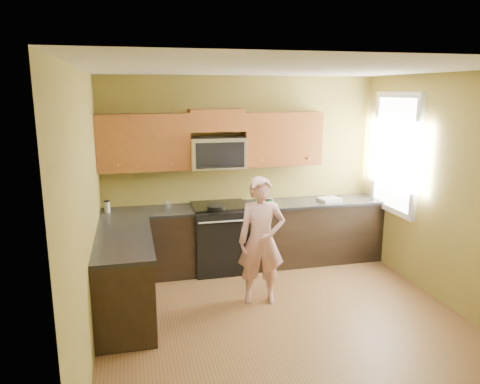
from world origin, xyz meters
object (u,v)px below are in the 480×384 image
object	(u,v)px
stove	(220,237)
woman	(261,241)
frying_pan	(216,210)
microwave	(217,168)
butter_tub	(269,205)
travel_mug	(108,213)

from	to	relation	value
stove	woman	size ratio (longest dim) A/B	0.62
frying_pan	microwave	bearing A→B (deg)	63.08
frying_pan	butter_tub	size ratio (longest dim) A/B	3.34
butter_tub	frying_pan	bearing A→B (deg)	-165.92
woman	travel_mug	xyz separation A→B (m)	(-1.78, 1.15, 0.16)
stove	travel_mug	xyz separation A→B (m)	(-1.50, 0.05, 0.44)
butter_tub	stove	bearing A→B (deg)	175.43
stove	microwave	size ratio (longest dim) A/B	1.25
woman	butter_tub	bearing A→B (deg)	79.91
frying_pan	stove	bearing A→B (deg)	56.72
stove	microwave	bearing A→B (deg)	90.00
stove	frying_pan	bearing A→B (deg)	-110.32
travel_mug	frying_pan	bearing A→B (deg)	-12.12
woman	frying_pan	bearing A→B (deg)	125.63
microwave	butter_tub	size ratio (longest dim) A/B	6.00
stove	butter_tub	world-z (taller)	butter_tub
woman	microwave	bearing A→B (deg)	114.60
travel_mug	microwave	bearing A→B (deg)	2.98
frying_pan	butter_tub	bearing A→B (deg)	1.12
stove	butter_tub	bearing A→B (deg)	-4.57
woman	frying_pan	distance (m)	0.95
woman	butter_tub	distance (m)	1.14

